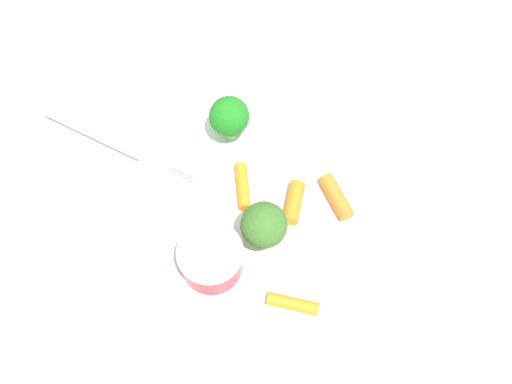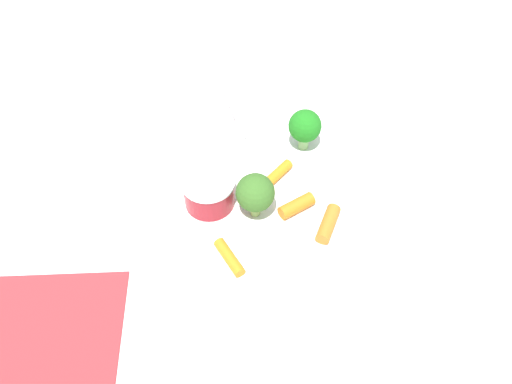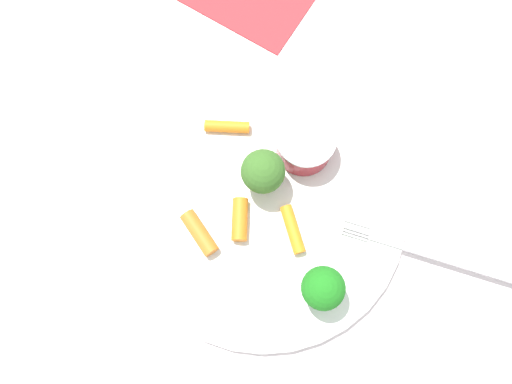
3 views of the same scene
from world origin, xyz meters
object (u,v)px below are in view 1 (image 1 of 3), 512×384
at_px(fork, 119,147).
at_px(carrot_stick_3, 294,202).
at_px(sauce_cup, 211,259).
at_px(carrot_stick_1, 293,304).
at_px(carrot_stick_2, 336,197).
at_px(plate, 267,220).
at_px(carrot_stick_0, 243,186).
at_px(broccoli_floret_1, 229,117).
at_px(broccoli_floret_0, 264,225).

bearing_deg(fork, carrot_stick_3, -88.05).
bearing_deg(sauce_cup, carrot_stick_1, -94.55).
relative_size(sauce_cup, fork, 0.33).
height_order(carrot_stick_2, fork, carrot_stick_2).
bearing_deg(carrot_stick_3, sauce_cup, 151.35).
distance_m(sauce_cup, carrot_stick_2, 0.15).
bearing_deg(plate, sauce_cup, 156.72).
bearing_deg(carrot_stick_2, carrot_stick_0, 104.68).
relative_size(carrot_stick_1, fork, 0.25).
bearing_deg(carrot_stick_0, sauce_cup, -176.39).
distance_m(plate, broccoli_floret_1, 0.11).
bearing_deg(carrot_stick_3, carrot_stick_0, 91.89).
bearing_deg(carrot_stick_1, plate, 37.19).
xyz_separation_m(plate, carrot_stick_3, (0.02, -0.02, 0.01)).
relative_size(broccoli_floret_1, carrot_stick_0, 1.15).
relative_size(plate, carrot_stick_1, 6.21).
xyz_separation_m(broccoli_floret_1, carrot_stick_1, (-0.15, -0.13, -0.03)).
height_order(carrot_stick_1, carrot_stick_3, carrot_stick_3).
distance_m(plate, carrot_stick_3, 0.03).
height_order(sauce_cup, fork, sauce_cup).
height_order(carrot_stick_0, carrot_stick_1, same).
bearing_deg(broccoli_floret_1, sauce_cup, -163.18).
xyz_separation_m(broccoli_floret_0, broccoli_floret_1, (0.10, 0.08, -0.00)).
relative_size(sauce_cup, carrot_stick_0, 1.23).
height_order(broccoli_floret_1, carrot_stick_1, broccoli_floret_1).
relative_size(sauce_cup, carrot_stick_1, 1.28).
xyz_separation_m(carrot_stick_3, fork, (-0.01, 0.20, -0.01)).
height_order(plate, broccoli_floret_0, broccoli_floret_0).
height_order(sauce_cup, carrot_stick_3, sauce_cup).
height_order(plate, carrot_stick_2, carrot_stick_2).
xyz_separation_m(sauce_cup, carrot_stick_2, (0.11, -0.09, -0.01)).
distance_m(plate, fork, 0.18).
xyz_separation_m(plate, carrot_stick_0, (0.02, 0.04, 0.01)).
distance_m(sauce_cup, carrot_stick_0, 0.09).
bearing_deg(broccoli_floret_1, carrot_stick_3, -119.64).
height_order(carrot_stick_3, fork, carrot_stick_3).
xyz_separation_m(broccoli_floret_1, carrot_stick_0, (-0.06, -0.04, -0.03)).
relative_size(plate, sauce_cup, 4.85).
distance_m(carrot_stick_0, carrot_stick_3, 0.06).
relative_size(carrot_stick_0, carrot_stick_1, 1.04).
xyz_separation_m(broccoli_floret_0, carrot_stick_1, (-0.05, -0.05, -0.03)).
bearing_deg(carrot_stick_2, carrot_stick_1, 179.55).
relative_size(plate, fork, 1.58).
bearing_deg(carrot_stick_3, plate, 138.22).
bearing_deg(carrot_stick_1, broccoli_floret_0, 44.69).
distance_m(broccoli_floret_1, carrot_stick_0, 0.07).
height_order(carrot_stick_1, fork, carrot_stick_1).
relative_size(carrot_stick_0, carrot_stick_2, 1.03).
bearing_deg(fork, carrot_stick_2, -82.92).
height_order(broccoli_floret_1, carrot_stick_3, broccoli_floret_1).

